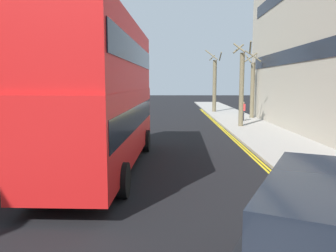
% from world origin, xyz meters
% --- Properties ---
extents(sidewalk_right, '(4.00, 80.00, 0.14)m').
position_xyz_m(sidewalk_right, '(6.50, 16.00, 0.07)').
color(sidewalk_right, '#9E9991').
rests_on(sidewalk_right, ground).
extents(sidewalk_left, '(4.00, 80.00, 0.14)m').
position_xyz_m(sidewalk_left, '(-6.50, 16.00, 0.07)').
color(sidewalk_left, '#9E9991').
rests_on(sidewalk_left, ground).
extents(kerb_line_outer, '(0.10, 56.00, 0.01)m').
position_xyz_m(kerb_line_outer, '(4.40, 14.00, 0.00)').
color(kerb_line_outer, yellow).
rests_on(kerb_line_outer, ground).
extents(kerb_line_inner, '(0.10, 56.00, 0.01)m').
position_xyz_m(kerb_line_inner, '(4.24, 14.00, 0.00)').
color(kerb_line_inner, yellow).
rests_on(kerb_line_inner, ground).
extents(double_decker_bus_away, '(3.01, 10.87, 5.64)m').
position_xyz_m(double_decker_bus_away, '(-1.93, 12.02, 3.03)').
color(double_decker_bus_away, red).
rests_on(double_decker_bus_away, ground).
extents(pedestrian_far, '(0.34, 0.22, 1.62)m').
position_xyz_m(pedestrian_far, '(6.62, 27.49, 0.99)').
color(pedestrian_far, '#2D2D38').
rests_on(pedestrian_far, sidewalk_right).
extents(street_tree_near, '(1.40, 1.41, 6.11)m').
position_xyz_m(street_tree_near, '(5.75, 24.05, 3.03)').
color(street_tree_near, '#6B6047').
rests_on(street_tree_near, sidewalk_right).
extents(street_tree_mid, '(1.80, 1.78, 6.74)m').
position_xyz_m(street_tree_mid, '(5.39, 36.84, 3.14)').
color(street_tree_mid, '#6B6047').
rests_on(street_tree_mid, sidewalk_right).
extents(street_tree_far, '(1.74, 1.78, 6.11)m').
position_xyz_m(street_tree_far, '(8.00, 30.15, 3.00)').
color(street_tree_far, '#6B6047').
rests_on(street_tree_far, sidewalk_right).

